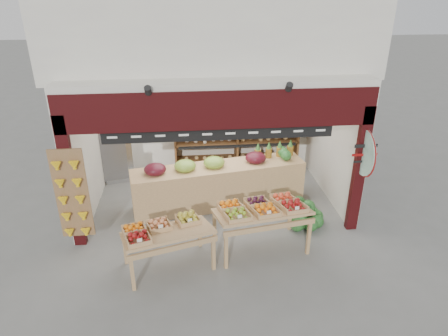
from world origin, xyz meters
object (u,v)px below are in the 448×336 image
back_shelving (237,130)px  display_table_left (161,231)px  watermelon_pile (306,216)px  cardboard_stack (166,197)px  refrigerator (116,145)px  display_table_right (262,209)px  mid_counter (218,184)px

back_shelving → display_table_left: 4.27m
back_shelving → display_table_left: size_ratio=1.89×
display_table_left → watermelon_pile: display_table_left is taller
back_shelving → cardboard_stack: (-1.84, -1.70, -0.94)m
refrigerator → display_table_right: 4.61m
cardboard_stack → mid_counter: size_ratio=0.26×
back_shelving → watermelon_pile: (1.13, -2.77, -0.98)m
display_table_left → mid_counter: bearing=60.4°
back_shelving → display_table_left: (-1.83, -3.84, -0.43)m
cardboard_stack → back_shelving: bearing=42.8°
display_table_right → watermelon_pile: (1.10, 0.70, -0.66)m
refrigerator → display_table_right: refrigerator is taller
cardboard_stack → refrigerator: bearing=128.3°
back_shelving → display_table_right: (0.03, -3.46, -0.33)m
cardboard_stack → display_table_left: display_table_left is taller
display_table_left → display_table_right: size_ratio=0.93×
mid_counter → watermelon_pile: (1.76, -1.03, -0.33)m
cardboard_stack → watermelon_pile: cardboard_stack is taller
display_table_left → watermelon_pile: 3.19m
display_table_left → watermelon_pile: bearing=19.9°
back_shelving → mid_counter: back_shelving is taller
cardboard_stack → mid_counter: (1.20, -0.04, 0.29)m
refrigerator → display_table_left: bearing=-84.6°
back_shelving → watermelon_pile: size_ratio=4.13×
display_table_left → display_table_right: bearing=11.4°
mid_counter → display_table_left: size_ratio=2.29×
display_table_right → cardboard_stack: bearing=136.6°
cardboard_stack → display_table_left: 2.19m
display_table_left → refrigerator: bearing=109.0°
back_shelving → mid_counter: bearing=-110.1°
refrigerator → mid_counter: bearing=-47.2°
mid_counter → display_table_right: size_ratio=2.13×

